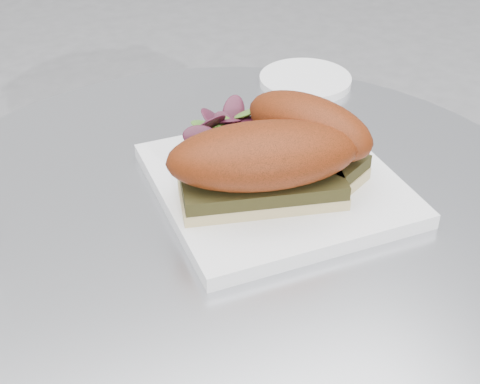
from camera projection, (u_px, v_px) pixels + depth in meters
The scene contains 6 objects.
table at pixel (232, 380), 0.80m from camera, with size 0.70×0.70×0.73m.
plate at pixel (275, 184), 0.69m from camera, with size 0.24×0.24×0.02m, color white.
sandwich_left at pixel (263, 163), 0.63m from camera, with size 0.20×0.12×0.08m.
sandwich_right at pixel (308, 133), 0.67m from camera, with size 0.13×0.16×0.08m.
salad at pixel (227, 129), 0.71m from camera, with size 0.10×0.10×0.05m, color #57892C, non-canonical shape.
saucer at pixel (305, 80), 0.89m from camera, with size 0.12×0.12×0.01m, color white.
Camera 1 is at (-0.19, -0.48, 1.13)m, focal length 50.00 mm.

